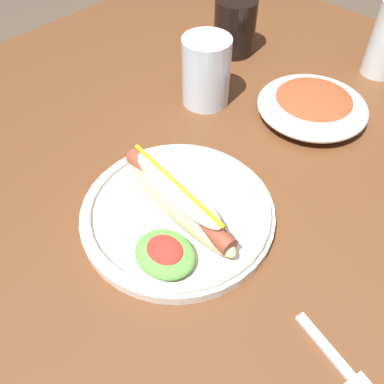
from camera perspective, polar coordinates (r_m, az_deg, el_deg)
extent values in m
plane|color=brown|center=(1.34, 5.69, -17.60)|extent=(8.00, 8.00, 0.00)
cube|color=brown|center=(0.75, 9.79, 6.00)|extent=(1.27, 1.10, 0.04)
cylinder|color=brown|center=(1.52, 1.51, 13.55)|extent=(0.06, 0.06, 0.70)
cylinder|color=silver|center=(0.60, -1.95, -2.96)|extent=(0.28, 0.28, 0.02)
torus|color=silver|center=(0.59, -1.98, -2.23)|extent=(0.27, 0.27, 0.01)
ellipsoid|color=#E0C184|center=(0.58, -2.03, -1.22)|extent=(0.24, 0.08, 0.04)
cylinder|color=brown|center=(0.57, -2.05, -0.71)|extent=(0.22, 0.06, 0.03)
ellipsoid|color=silver|center=(0.56, -2.10, 0.52)|extent=(0.18, 0.07, 0.02)
cylinder|color=yellow|center=(0.55, -2.12, 1.22)|extent=(0.19, 0.03, 0.01)
ellipsoid|color=#5B9942|center=(0.54, -3.68, -8.47)|extent=(0.08, 0.07, 0.02)
ellipsoid|color=red|center=(0.53, -3.73, -7.88)|extent=(0.05, 0.04, 0.01)
cube|color=silver|center=(0.53, 17.60, -19.32)|extent=(0.09, 0.03, 0.00)
cylinder|color=silver|center=(0.78, 1.94, 16.15)|extent=(0.09, 0.09, 0.13)
cylinder|color=black|center=(0.95, 5.88, 21.62)|extent=(0.09, 0.09, 0.11)
ellipsoid|color=silver|center=(0.79, 16.12, 11.22)|extent=(0.20, 0.20, 0.04)
ellipsoid|color=#B74223|center=(0.79, 16.34, 12.04)|extent=(0.14, 0.14, 0.02)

